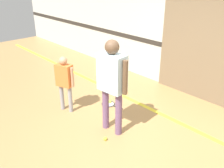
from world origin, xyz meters
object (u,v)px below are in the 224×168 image
object	(u,v)px
person_student_left	(64,78)
tennis_ball_by_spare_racket	(110,102)
racket_spare_on_floor	(109,104)
person_instructor	(112,78)
tennis_ball_near_instructor	(105,139)

from	to	relation	value
person_student_left	tennis_ball_by_spare_racket	bearing A→B (deg)	46.76
tennis_ball_by_spare_racket	person_student_left	bearing A→B (deg)	-113.73
racket_spare_on_floor	tennis_ball_by_spare_racket	world-z (taller)	tennis_ball_by_spare_racket
person_instructor	tennis_ball_by_spare_racket	distance (m)	1.47
racket_spare_on_floor	tennis_ball_by_spare_racket	bearing A→B (deg)	107.39
person_instructor	person_student_left	bearing A→B (deg)	-175.63
tennis_ball_by_spare_racket	racket_spare_on_floor	bearing A→B (deg)	-61.26
person_instructor	racket_spare_on_floor	xyz separation A→B (m)	(-0.77, 0.61, -1.05)
person_instructor	tennis_ball_near_instructor	size ratio (longest dim) A/B	26.02
person_student_left	racket_spare_on_floor	distance (m)	1.18
person_student_left	tennis_ball_by_spare_racket	distance (m)	1.19
racket_spare_on_floor	tennis_ball_by_spare_racket	distance (m)	0.07
person_instructor	tennis_ball_near_instructor	xyz separation A→B (m)	(0.15, -0.29, -1.03)
person_student_left	tennis_ball_near_instructor	size ratio (longest dim) A/B	18.12
racket_spare_on_floor	person_student_left	bearing A→B (deg)	-128.50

